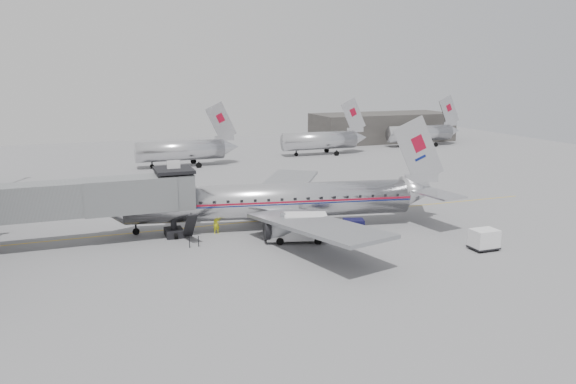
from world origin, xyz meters
The scene contains 12 objects.
ground centered at (0.00, 0.00, 0.00)m, with size 160.00×160.00×0.00m, color slate.
hangar centered at (45.00, 60.00, 3.00)m, with size 30.00×12.00×6.00m, color #363331.
apron_line centered at (3.00, 6.00, 0.01)m, with size 0.15×60.00×0.01m, color gold.
jet_bridge centered at (-16.66, 3.67, 4.18)m, with size 21.00×6.20×7.10m.
distant_aircraft_near centered at (-1.79, 42.00, 2.73)m, with size 16.39×3.20×10.26m.
distant_aircraft_mid centered at (24.21, 46.00, 2.73)m, with size 16.39×3.20×10.26m.
distant_aircraft_far centered at (48.21, 50.00, 2.73)m, with size 16.39×3.20×10.26m.
airliner centered at (0.67, 2.88, 2.73)m, with size 34.10×31.33×10.87m.
service_van centered at (0.94, -1.98, 1.34)m, with size 5.78×3.62×2.54m.
baggage_cart_navy centered at (6.54, -2.06, 0.83)m, with size 2.34×2.03×1.55m.
baggage_cart_white centered at (15.18, -9.83, 0.96)m, with size 2.31×1.76×1.80m.
ramp_worker centered at (-5.38, 3.00, 0.88)m, with size 0.65×0.42×1.77m, color #D0D218.
Camera 1 is at (-16.93, -47.37, 15.26)m, focal length 35.00 mm.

